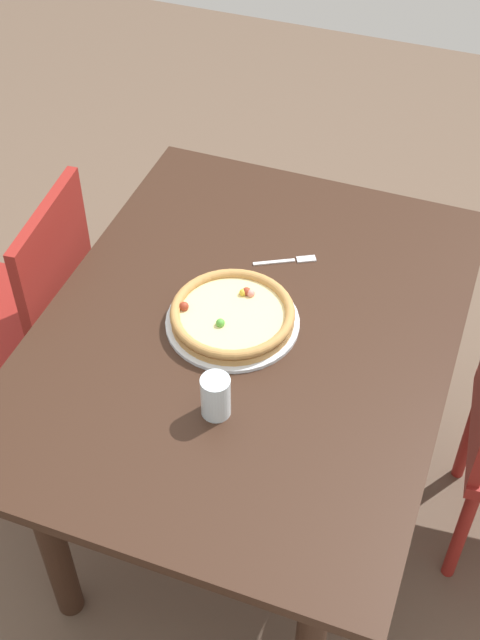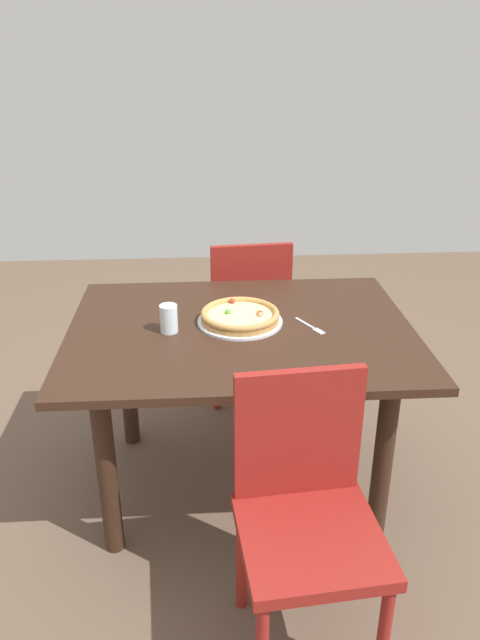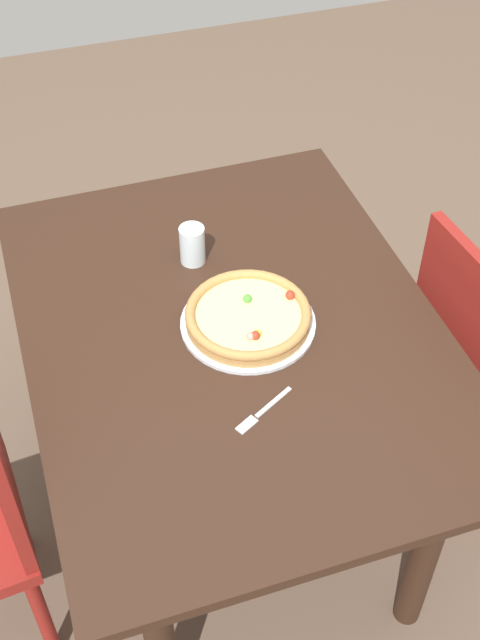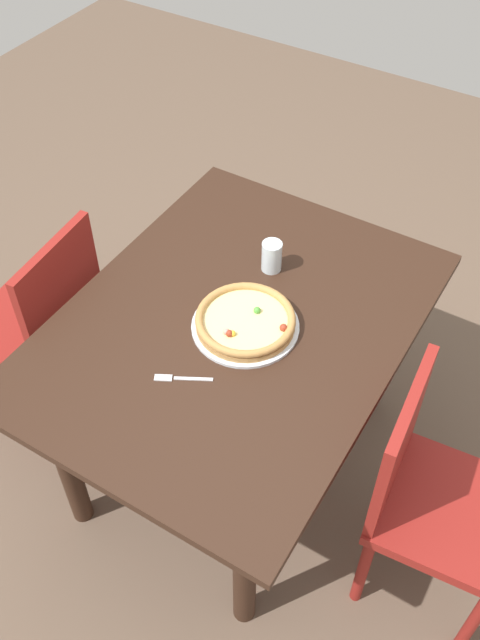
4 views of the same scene
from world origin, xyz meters
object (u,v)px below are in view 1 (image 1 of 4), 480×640
dining_table (248,359)px  plate (232,323)px  fork (290,261)px  drinking_glass (216,396)px  chair_near (28,311)px  pizza (232,315)px

dining_table → plate: 0.12m
fork → drinking_glass: 0.53m
dining_table → chair_near: size_ratio=1.49×
chair_near → fork: bearing=-80.5°
dining_table → pizza: bearing=-86.2°
dining_table → fork: fork is taller
chair_near → fork: (-0.19, 0.72, 0.26)m
dining_table → chair_near: bearing=-96.4°
plate → pizza: (-0.00, -0.00, 0.03)m
chair_near → fork: size_ratio=5.67×
plate → fork: bearing=167.2°
pizza → fork: (-0.27, 0.06, -0.03)m
plate → drinking_glass: (0.26, 0.06, 0.05)m
plate → pizza: size_ratio=1.08×
fork → pizza: bearing=-131.4°
plate → pizza: pizza is taller
drinking_glass → chair_near: bearing=-115.4°
chair_near → drinking_glass: 0.86m
pizza → fork: 0.28m
fork → drinking_glass: (0.53, 0.00, 0.05)m
drinking_glass → fork: bearing=-180.0°
plate → drinking_glass: 0.27m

